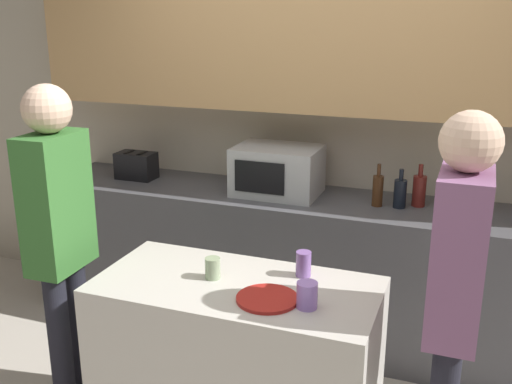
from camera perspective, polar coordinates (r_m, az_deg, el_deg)
back_wall at (r=3.80m, az=6.89°, el=9.21°), size 6.40×0.40×2.70m
back_counter at (r=3.84m, az=5.35°, el=-7.30°), size 3.60×0.62×0.94m
kitchen_island at (r=2.88m, az=-1.82°, el=-16.72°), size 1.25×0.62×0.89m
microwave at (r=3.71m, az=2.05°, el=2.06°), size 0.52×0.39×0.30m
toaster at (r=4.15m, az=-11.33°, el=2.49°), size 0.26×0.16×0.18m
bottle_0 at (r=3.56m, az=11.52°, el=0.18°), size 0.06×0.06×0.25m
bottle_1 at (r=3.56m, az=13.56°, el=-0.09°), size 0.07×0.07×0.23m
bottle_2 at (r=3.62m, az=15.28°, el=0.17°), size 0.08×0.08×0.25m
plate_on_island at (r=2.51m, az=1.08°, el=-10.13°), size 0.26×0.26×0.01m
cup_0 at (r=2.70m, az=-4.14°, el=-7.25°), size 0.07×0.07×0.10m
cup_1 at (r=2.72m, az=4.54°, el=-6.85°), size 0.07×0.07×0.12m
cup_2 at (r=2.45m, az=4.88°, el=-9.76°), size 0.09×0.09×0.11m
person_left at (r=2.43m, az=18.44°, el=-8.78°), size 0.22×0.34×1.71m
person_center at (r=3.02m, az=-18.25°, el=-3.37°), size 0.23×0.34×1.73m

